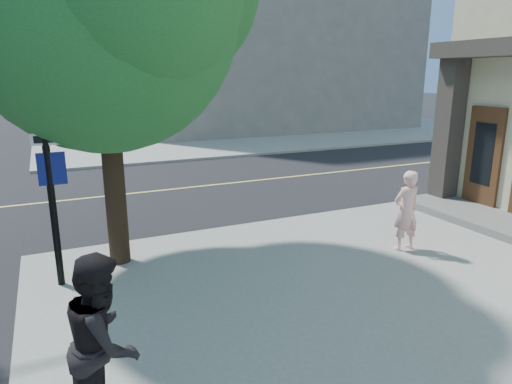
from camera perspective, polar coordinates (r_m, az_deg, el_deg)
name	(u,v)px	position (r m, az deg, el deg)	size (l,w,h in m)	color
ground	(76,254)	(10.27, -21.62, -7.19)	(140.00, 140.00, 0.00)	black
road_ew	(65,201)	(14.56, -22.80, -1.01)	(140.00, 9.00, 0.01)	black
sidewalk_ne	(249,124)	(34.22, -0.89, 8.55)	(29.00, 25.00, 0.12)	gray
filler_ne	(252,24)	(34.87, -0.49, 20.29)	(18.00, 16.00, 14.00)	slate
man_on_phone	(406,211)	(9.70, 18.27, -2.23)	(0.60, 0.40, 1.65)	#FEB9AC
pedestrian	(104,343)	(4.95, -18.48, -17.44)	(0.91, 0.71, 1.88)	black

